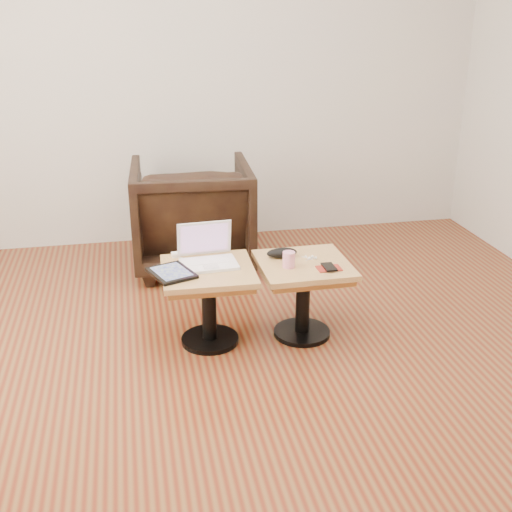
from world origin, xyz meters
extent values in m
cube|color=#5E2112|center=(0.00, 0.00, 0.00)|extent=(4.50, 4.50, 0.01)
cube|color=#BBBAB8|center=(0.00, 2.25, 1.35)|extent=(4.50, 0.02, 2.70)
cylinder|color=black|center=(-0.11, 0.51, 0.01)|extent=(0.32, 0.32, 0.03)
cylinder|color=black|center=(-0.11, 0.51, 0.22)|extent=(0.08, 0.08, 0.39)
cube|color=brown|center=(-0.11, 0.51, 0.40)|extent=(0.46, 0.46, 0.04)
cube|color=olive|center=(-0.11, 0.51, 0.43)|extent=(0.50, 0.50, 0.03)
cylinder|color=black|center=(0.42, 0.49, 0.01)|extent=(0.32, 0.32, 0.03)
cylinder|color=black|center=(0.42, 0.49, 0.22)|extent=(0.08, 0.08, 0.39)
cube|color=brown|center=(0.42, 0.49, 0.40)|extent=(0.46, 0.46, 0.04)
cube|color=olive|center=(0.42, 0.49, 0.43)|extent=(0.50, 0.50, 0.03)
cube|color=white|center=(-0.10, 0.55, 0.45)|extent=(0.31, 0.23, 0.02)
cube|color=silver|center=(-0.10, 0.58, 0.46)|extent=(0.25, 0.11, 0.00)
cube|color=silver|center=(-0.09, 0.49, 0.46)|extent=(0.08, 0.06, 0.00)
cube|color=white|center=(-0.10, 0.67, 0.56)|extent=(0.30, 0.06, 0.20)
cube|color=maroon|center=(-0.10, 0.67, 0.56)|extent=(0.27, 0.05, 0.17)
cube|color=black|center=(-0.30, 0.47, 0.45)|extent=(0.27, 0.30, 0.02)
cube|color=#191E38|center=(-0.30, 0.47, 0.46)|extent=(0.22, 0.25, 0.00)
cube|color=white|center=(-0.26, 0.71, 0.46)|extent=(0.05, 0.05, 0.03)
ellipsoid|color=black|center=(0.32, 0.59, 0.47)|extent=(0.18, 0.08, 0.05)
cylinder|color=#DF3572|center=(0.32, 0.44, 0.49)|extent=(0.08, 0.08, 0.09)
sphere|color=white|center=(0.46, 0.53, 0.45)|extent=(0.02, 0.02, 0.02)
sphere|color=white|center=(0.48, 0.54, 0.45)|extent=(0.02, 0.02, 0.02)
sphere|color=white|center=(0.45, 0.55, 0.45)|extent=(0.02, 0.02, 0.02)
sphere|color=white|center=(0.50, 0.52, 0.45)|extent=(0.02, 0.02, 0.02)
cylinder|color=white|center=(0.46, 0.53, 0.45)|extent=(0.08, 0.05, 0.00)
cube|color=maroon|center=(0.53, 0.37, 0.45)|extent=(0.13, 0.09, 0.01)
cube|color=black|center=(0.53, 0.37, 0.46)|extent=(0.06, 0.11, 0.01)
imported|color=black|center=(-0.07, 1.65, 0.38)|extent=(0.85, 0.88, 0.76)
camera|label=1|loc=(-0.49, -2.64, 1.78)|focal=45.00mm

